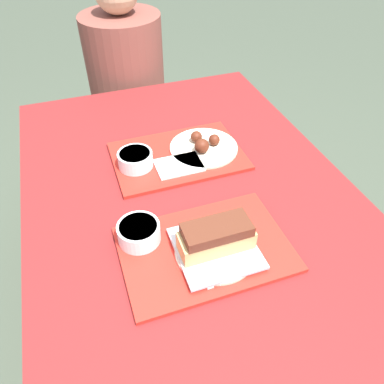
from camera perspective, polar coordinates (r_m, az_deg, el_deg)
name	(u,v)px	position (r m, az deg, el deg)	size (l,w,h in m)	color
ground_plane	(194,330)	(1.71, 0.28, -20.29)	(12.00, 12.00, 0.00)	#424C3D
picnic_table	(195,223)	(1.15, 0.40, -4.72)	(0.96, 1.48, 0.77)	maroon
picnic_bench_far	(135,136)	(2.06, -8.67, 8.41)	(0.91, 0.28, 0.45)	maroon
tray_near	(205,249)	(0.95, 2.00, -8.66)	(0.42, 0.29, 0.01)	red
tray_far	(178,156)	(1.24, -2.14, 5.51)	(0.42, 0.29, 0.01)	red
bowl_coleslaw_near	(139,232)	(0.96, -8.11, -6.01)	(0.11, 0.11, 0.05)	white
brisket_sandwich_plate	(216,242)	(0.92, 3.68, -7.55)	(0.20, 0.20, 0.09)	beige
plastic_fork_near	(197,260)	(0.92, 0.75, -10.33)	(0.02, 0.17, 0.00)	white
plastic_knife_near	(205,258)	(0.93, 2.05, -9.97)	(0.04, 0.17, 0.00)	white
condiment_packet	(202,227)	(0.99, 1.48, -5.38)	(0.04, 0.03, 0.01)	#3F3F47
bowl_coleslaw_far	(135,159)	(1.18, -8.64, 5.04)	(0.11, 0.11, 0.05)	white
wings_plate_far	(204,146)	(1.25, 1.77, 7.08)	(0.23, 0.23, 0.06)	beige
napkin_far	(178,165)	(1.18, -2.14, 4.07)	(0.14, 0.10, 0.01)	white
person_seated_across	(126,70)	(1.88, -10.07, 17.88)	(0.36, 0.36, 0.74)	brown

